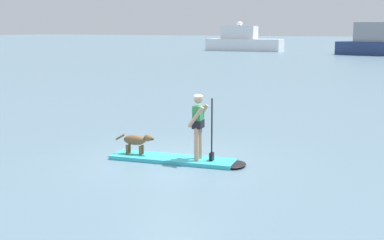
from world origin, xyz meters
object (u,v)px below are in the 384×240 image
(moored_boat_starboard, at_px, (243,42))
(paddleboard, at_px, (181,160))
(moored_boat_far_port, at_px, (380,43))
(dog, at_px, (136,141))
(person_paddler, at_px, (199,122))

(moored_boat_starboard, bearing_deg, paddleboard, -67.72)
(paddleboard, xyz_separation_m, moored_boat_starboard, (-24.61, 60.07, 1.32))
(moored_boat_far_port, bearing_deg, moored_boat_starboard, 169.97)
(paddleboard, xyz_separation_m, dog, (-1.20, -0.22, 0.41))
(dog, distance_m, moored_boat_far_port, 56.91)
(moored_boat_starboard, bearing_deg, person_paddler, -67.32)
(person_paddler, relative_size, moored_boat_far_port, 0.15)
(paddleboard, height_order, moored_boat_starboard, moored_boat_starboard)
(paddleboard, distance_m, moored_boat_starboard, 64.93)
(dog, xyz_separation_m, moored_boat_far_port, (-3.60, 56.79, 1.04))
(person_paddler, distance_m, moored_boat_starboard, 65.02)
(moored_boat_starboard, relative_size, moored_boat_far_port, 1.01)
(moored_boat_far_port, bearing_deg, person_paddler, -84.68)
(paddleboard, bearing_deg, moored_boat_far_port, 94.85)
(paddleboard, height_order, moored_boat_far_port, moored_boat_far_port)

